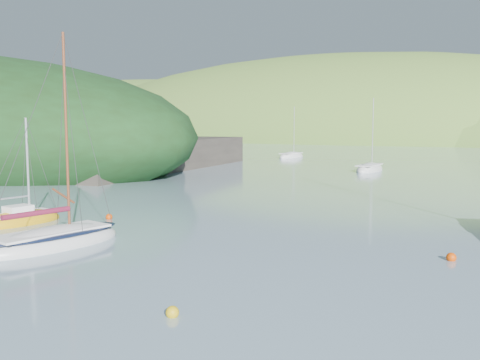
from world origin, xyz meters
The scene contains 6 objects.
ground centered at (0.00, 0.00, 0.00)m, with size 700.00×700.00×0.00m, color #7690A3.
daysailer_white centered at (-5.65, 1.52, 0.23)m, with size 3.10×6.79×10.10m.
sailboat_yellow centered at (-11.64, 4.11, 0.16)m, with size 2.23×4.87×6.29m.
distant_sloop_a centered at (-5.87, 45.43, 0.16)m, with size 2.25×6.34×9.05m.
distant_sloop_c centered at (-24.21, 62.35, 0.16)m, with size 2.67×6.32×8.79m.
mooring_buoys centered at (-1.35, 3.82, 0.12)m, with size 18.75×11.11×0.49m.
Camera 1 is at (13.63, -13.86, 5.43)m, focal length 40.00 mm.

